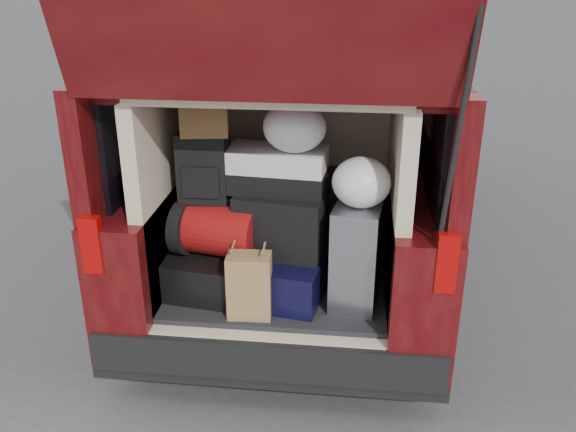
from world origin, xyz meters
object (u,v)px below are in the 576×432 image
(black_soft_case, at_px, (281,224))
(twotone_duffel, at_px, (277,170))
(silver_roller, at_px, (357,253))
(red_duffel, at_px, (218,229))
(navy_hardshell, at_px, (285,273))
(backpack, at_px, (204,167))
(black_hardshell, at_px, (209,267))
(kraft_bag, at_px, (249,286))

(black_soft_case, distance_m, twotone_duffel, 0.30)
(silver_roller, distance_m, red_duffel, 0.79)
(navy_hardshell, relative_size, black_soft_case, 1.13)
(backpack, bearing_deg, black_hardshell, -80.48)
(kraft_bag, relative_size, twotone_duffel, 0.67)
(black_soft_case, height_order, twotone_duffel, twotone_duffel)
(black_hardshell, bearing_deg, navy_hardshell, 2.73)
(red_duffel, bearing_deg, black_hardshell, 164.11)
(kraft_bag, height_order, backpack, backpack)
(kraft_bag, relative_size, backpack, 0.92)
(twotone_duffel, bearing_deg, black_soft_case, -58.65)
(kraft_bag, xyz_separation_m, backpack, (-0.30, 0.32, 0.54))
(black_hardshell, xyz_separation_m, backpack, (-0.00, 0.01, 0.61))
(navy_hardshell, height_order, red_duffel, red_duffel)
(black_hardshell, relative_size, red_duffel, 1.23)
(black_hardshell, relative_size, black_soft_case, 1.17)
(backpack, distance_m, twotone_duffel, 0.40)
(black_soft_case, bearing_deg, twotone_duffel, 125.51)
(backpack, height_order, twotone_duffel, backpack)
(red_duffel, bearing_deg, backpack, 157.42)
(black_soft_case, bearing_deg, black_hardshell, -171.91)
(navy_hardshell, relative_size, twotone_duffel, 1.02)
(black_soft_case, height_order, backpack, backpack)
(black_hardshell, distance_m, kraft_bag, 0.43)
(black_hardshell, height_order, black_soft_case, black_soft_case)
(black_soft_case, bearing_deg, silver_roller, -1.23)
(navy_hardshell, xyz_separation_m, backpack, (-0.46, 0.05, 0.60))
(navy_hardshell, relative_size, backpack, 1.40)
(backpack, xyz_separation_m, twotone_duffel, (0.40, 0.04, -0.01))
(kraft_bag, distance_m, twotone_duffel, 0.65)
(silver_roller, bearing_deg, twotone_duffel, 170.94)
(red_duffel, bearing_deg, black_soft_case, 16.02)
(silver_roller, relative_size, black_soft_case, 1.21)
(navy_hardshell, bearing_deg, black_soft_case, 138.87)
(black_hardshell, relative_size, backpack, 1.45)
(silver_roller, height_order, backpack, backpack)
(kraft_bag, distance_m, black_soft_case, 0.40)
(silver_roller, relative_size, red_duffel, 1.27)
(red_duffel, bearing_deg, kraft_bag, -39.25)
(black_hardshell, distance_m, silver_roller, 0.88)
(black_hardshell, height_order, kraft_bag, kraft_bag)
(backpack, bearing_deg, black_soft_case, -2.52)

